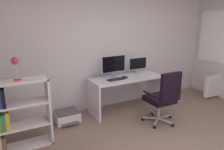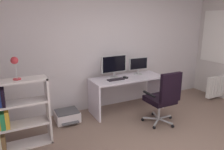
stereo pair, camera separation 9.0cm
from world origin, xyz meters
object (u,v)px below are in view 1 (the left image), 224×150
object	(u,v)px
bookshelf	(11,116)
desk	(127,86)
desk_lamp	(15,64)
printer	(67,116)
radiator	(216,85)
monitor_main	(113,65)
office_chair	(164,96)
computer_mouse	(125,77)
monitor_secondary	(137,64)
keyboard	(115,79)

from	to	relation	value
bookshelf	desk	bearing A→B (deg)	11.04
desk	desk_lamp	distance (m)	2.29
printer	radiator	xyz separation A→B (m)	(3.67, -0.49, 0.21)
desk_lamp	printer	size ratio (longest dim) A/B	0.72
monitor_main	office_chair	distance (m)	1.19
bookshelf	desk_lamp	xyz separation A→B (m)	(0.14, 0.00, 0.76)
monitor_main	computer_mouse	world-z (taller)	monitor_main
desk_lamp	desk	bearing A→B (deg)	11.75
monitor_secondary	radiator	distance (m)	2.20
office_chair	radiator	bearing A→B (deg)	11.82
printer	radiator	bearing A→B (deg)	-7.59
desk	bookshelf	size ratio (longest dim) A/B	1.46
bookshelf	printer	world-z (taller)	bookshelf
desk_lamp	office_chair	bearing A→B (deg)	-10.35
desk_lamp	monitor_secondary	bearing A→B (deg)	12.40
office_chair	radiator	world-z (taller)	office_chair
desk_lamp	radiator	size ratio (longest dim) A/B	0.44
bookshelf	desk_lamp	distance (m)	0.78
bookshelf	printer	size ratio (longest dim) A/B	2.29
keyboard	desk_lamp	xyz separation A→B (m)	(-1.80, -0.37, 0.56)
monitor_secondary	office_chair	world-z (taller)	monitor_secondary
bookshelf	printer	xyz separation A→B (m)	(0.96, 0.50, -0.44)
keyboard	office_chair	world-z (taller)	office_chair
office_chair	monitor_main	bearing A→B (deg)	117.96
monitor_main	keyboard	bearing A→B (deg)	-105.81
monitor_secondary	printer	world-z (taller)	monitor_secondary
desk	keyboard	xyz separation A→B (m)	(-0.31, -0.07, 0.20)
keyboard	bookshelf	bearing A→B (deg)	-169.01
keyboard	printer	size ratio (longest dim) A/B	0.73
keyboard	bookshelf	xyz separation A→B (m)	(-1.94, -0.37, -0.20)
desk	bookshelf	distance (m)	2.30
desk	radiator	bearing A→B (deg)	-10.23
computer_mouse	bookshelf	bearing A→B (deg)	178.13
desk	computer_mouse	bearing A→B (deg)	-145.45
bookshelf	radiator	xyz separation A→B (m)	(4.62, 0.01, -0.23)
bookshelf	radiator	size ratio (longest dim) A/B	1.41
computer_mouse	bookshelf	size ratio (longest dim) A/B	0.09
desk_lamp	computer_mouse	bearing A→B (deg)	10.76
monitor_main	desk_lamp	size ratio (longest dim) A/B	1.70
monitor_main	radiator	bearing A→B (deg)	-11.27
printer	desk_lamp	bearing A→B (deg)	-148.46
office_chair	desk_lamp	distance (m)	2.51
desk	desk_lamp	size ratio (longest dim) A/B	4.67
keyboard	radiator	xyz separation A→B (m)	(2.68, -0.36, -0.43)
keyboard	monitor_main	bearing A→B (deg)	74.44
computer_mouse	printer	bearing A→B (deg)	162.75
monitor_main	bookshelf	distance (m)	2.11
monitor_main	office_chair	size ratio (longest dim) A/B	0.55
desk_lamp	radiator	distance (m)	4.59
keyboard	desk_lamp	bearing A→B (deg)	-168.20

